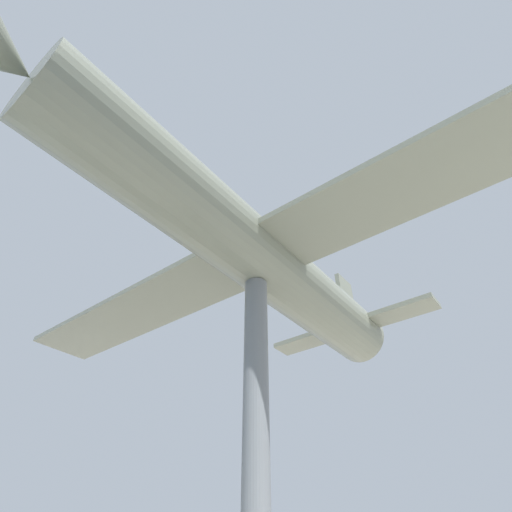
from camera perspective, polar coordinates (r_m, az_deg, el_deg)
name	(u,v)px	position (r m, az deg, el deg)	size (l,w,h in m)	color
support_pylon_central	(256,440)	(9.25, 0.00, -24.76)	(0.59, 0.59, 7.89)	slate
suspended_airplane	(250,251)	(11.23, -0.87, 0.73)	(20.37, 15.13, 3.30)	slate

